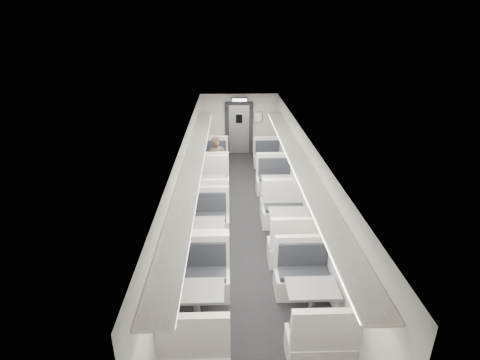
{
  "coord_description": "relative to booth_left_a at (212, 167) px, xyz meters",
  "views": [
    {
      "loc": [
        -0.42,
        -8.58,
        5.01
      ],
      "look_at": [
        -0.13,
        0.53,
        1.11
      ],
      "focal_mm": 28.0,
      "sensor_mm": 36.0,
      "label": 1
    }
  ],
  "objects": [
    {
      "name": "luggage_rack_left",
      "position": [
        -0.24,
        -3.62,
        1.52
      ],
      "size": [
        0.46,
        10.4,
        0.09
      ],
      "color": "white",
      "rests_on": "room"
    },
    {
      "name": "window_d",
      "position": [
        -0.49,
        -6.52,
        0.95
      ],
      "size": [
        0.02,
        1.18,
        0.84
      ],
      "primitive_type": "cube",
      "color": "black",
      "rests_on": "room"
    },
    {
      "name": "window_c",
      "position": [
        -0.49,
        -4.32,
        0.95
      ],
      "size": [
        0.02,
        1.18,
        0.84
      ],
      "primitive_type": "cube",
      "color": "black",
      "rests_on": "room"
    },
    {
      "name": "window_a",
      "position": [
        -0.49,
        0.08,
        0.95
      ],
      "size": [
        0.02,
        1.18,
        0.84
      ],
      "primitive_type": "cube",
      "color": "black",
      "rests_on": "room"
    },
    {
      "name": "booth_left_a",
      "position": [
        0.0,
        0.0,
        0.0
      ],
      "size": [
        1.1,
        2.24,
        1.2
      ],
      "color": "white",
      "rests_on": "room"
    },
    {
      "name": "booth_right_d",
      "position": [
        2.0,
        -6.74,
        -0.01
      ],
      "size": [
        1.08,
        2.19,
        1.17
      ],
      "color": "white",
      "rests_on": "room"
    },
    {
      "name": "vestibule_door",
      "position": [
        1.0,
        2.61,
        0.64
      ],
      "size": [
        1.1,
        0.13,
        2.1
      ],
      "color": "black",
      "rests_on": "room"
    },
    {
      "name": "booth_left_d",
      "position": [
        0.0,
        -6.79,
        0.01
      ],
      "size": [
        1.14,
        2.31,
        1.24
      ],
      "color": "white",
      "rests_on": "room"
    },
    {
      "name": "luggage_rack_right",
      "position": [
        2.24,
        -3.62,
        1.52
      ],
      "size": [
        0.46,
        10.4,
        0.09
      ],
      "color": "white",
      "rests_on": "room"
    },
    {
      "name": "wall_notice",
      "position": [
        1.75,
        2.6,
        1.1
      ],
      "size": [
        0.32,
        0.02,
        0.4
      ],
      "primitive_type": "cube",
      "color": "white",
      "rests_on": "room"
    },
    {
      "name": "exit_sign",
      "position": [
        1.0,
        2.12,
        1.88
      ],
      "size": [
        0.62,
        0.12,
        0.16
      ],
      "color": "black",
      "rests_on": "room"
    },
    {
      "name": "booth_right_a",
      "position": [
        2.0,
        0.39,
        -0.04
      ],
      "size": [
        0.99,
        2.01,
        1.07
      ],
      "color": "white",
      "rests_on": "room"
    },
    {
      "name": "booth_right_c",
      "position": [
        2.0,
        -4.07,
        0.01
      ],
      "size": [
        1.13,
        2.3,
        1.23
      ],
      "color": "white",
      "rests_on": "room"
    },
    {
      "name": "room",
      "position": [
        1.0,
        -3.32,
        0.8
      ],
      "size": [
        3.24,
        12.24,
        2.64
      ],
      "color": "black",
      "rests_on": "ground"
    },
    {
      "name": "passenger",
      "position": [
        0.2,
        -0.71,
        0.44
      ],
      "size": [
        0.69,
        0.53,
        1.68
      ],
      "primitive_type": "imported",
      "rotation": [
        0.0,
        0.0,
        0.23
      ],
      "color": "black",
      "rests_on": "room"
    },
    {
      "name": "booth_left_b",
      "position": [
        0.0,
        -1.95,
        0.01
      ],
      "size": [
        1.14,
        2.32,
        1.24
      ],
      "color": "white",
      "rests_on": "room"
    },
    {
      "name": "window_b",
      "position": [
        -0.49,
        -2.12,
        0.95
      ],
      "size": [
        0.02,
        1.18,
        0.84
      ],
      "primitive_type": "cube",
      "color": "black",
      "rests_on": "room"
    },
    {
      "name": "booth_right_b",
      "position": [
        2.0,
        -2.01,
        0.01
      ],
      "size": [
        1.13,
        2.28,
        1.22
      ],
      "color": "white",
      "rests_on": "room"
    },
    {
      "name": "booth_left_c",
      "position": [
        0.0,
        -4.5,
        0.01
      ],
      "size": [
        1.13,
        2.29,
        1.22
      ],
      "color": "white",
      "rests_on": "room"
    }
  ]
}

